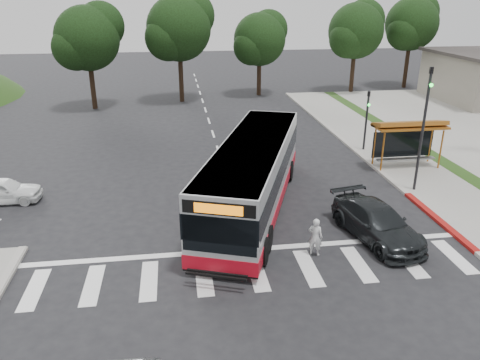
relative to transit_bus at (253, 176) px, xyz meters
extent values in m
plane|color=black|center=(-0.77, -0.61, -1.67)|extent=(140.00, 140.00, 0.00)
cube|color=gray|center=(10.23, 7.39, -1.61)|extent=(4.00, 40.00, 0.12)
cube|color=#9E9991|center=(8.23, 7.39, -1.59)|extent=(0.30, 40.00, 0.15)
cube|color=maroon|center=(8.23, -2.61, -1.59)|extent=(0.32, 6.00, 0.15)
cube|color=silver|center=(-0.77, -5.61, -1.66)|extent=(18.00, 2.60, 0.01)
cylinder|color=#A35C1B|center=(8.23, 3.79, -0.40)|extent=(0.10, 0.10, 2.30)
cylinder|color=#A35C1B|center=(11.83, 3.79, -0.40)|extent=(0.10, 0.10, 2.30)
cylinder|color=#A35C1B|center=(8.23, 4.99, -0.40)|extent=(0.10, 0.10, 2.30)
cylinder|color=#A35C1B|center=(11.83, 4.99, -0.40)|extent=(0.10, 0.10, 2.30)
cube|color=#A35C1B|center=(10.03, 4.39, 0.90)|extent=(4.20, 1.60, 0.12)
cube|color=#A35C1B|center=(10.03, 4.44, 1.05)|extent=(4.20, 1.32, 0.51)
cube|color=black|center=(10.03, 4.99, -0.35)|extent=(3.80, 0.06, 1.60)
cube|color=gray|center=(10.03, 4.39, -1.10)|extent=(3.60, 0.40, 0.08)
cylinder|color=black|center=(8.83, 0.89, 1.58)|extent=(0.14, 0.14, 6.50)
imported|color=black|center=(8.83, 0.89, 4.33)|extent=(0.16, 0.20, 1.00)
sphere|color=#19E533|center=(8.83, 0.71, 3.98)|extent=(0.18, 0.18, 0.18)
cylinder|color=black|center=(8.83, 7.89, 0.33)|extent=(0.14, 0.14, 4.00)
imported|color=black|center=(8.83, 7.89, 1.83)|extent=(0.16, 0.20, 1.00)
sphere|color=#19E533|center=(8.83, 7.71, 1.48)|extent=(0.18, 0.18, 0.18)
cylinder|color=black|center=(15.23, 27.39, 0.63)|extent=(0.44, 0.44, 4.40)
sphere|color=black|center=(15.23, 27.39, 4.63)|extent=(5.60, 5.60, 5.60)
sphere|color=black|center=(16.35, 28.23, 5.63)|extent=(4.20, 4.20, 4.20)
sphere|color=black|center=(14.25, 26.69, 3.93)|extent=(3.92, 3.92, 3.92)
cylinder|color=black|center=(22.23, 29.39, 0.75)|extent=(0.44, 0.44, 4.84)
sphere|color=black|center=(22.23, 29.39, 5.15)|extent=(5.60, 5.60, 5.60)
sphere|color=black|center=(23.35, 30.23, 6.25)|extent=(4.20, 4.20, 4.20)
sphere|color=black|center=(21.25, 28.69, 4.38)|extent=(3.92, 3.92, 3.92)
cylinder|color=black|center=(-2.77, 25.39, 0.75)|extent=(0.44, 0.44, 4.84)
sphere|color=black|center=(-2.77, 25.39, 5.15)|extent=(6.00, 6.00, 6.00)
sphere|color=black|center=(-1.57, 26.29, 6.25)|extent=(4.50, 4.50, 4.50)
sphere|color=black|center=(-3.82, 24.64, 4.38)|extent=(4.20, 4.20, 4.20)
cylinder|color=black|center=(5.23, 27.39, 0.31)|extent=(0.44, 0.44, 3.96)
sphere|color=black|center=(5.23, 27.39, 3.91)|extent=(5.20, 5.20, 5.20)
sphere|color=black|center=(6.27, 28.17, 4.81)|extent=(3.90, 3.90, 3.90)
sphere|color=black|center=(4.32, 26.74, 3.28)|extent=(3.64, 3.64, 3.64)
cylinder|color=black|center=(-10.77, 23.39, 0.53)|extent=(0.44, 0.44, 4.40)
sphere|color=black|center=(-10.77, 23.39, 4.53)|extent=(5.60, 5.60, 5.60)
sphere|color=black|center=(-9.65, 24.23, 5.53)|extent=(4.20, 4.20, 4.20)
sphere|color=black|center=(-11.75, 22.69, 3.83)|extent=(3.92, 3.92, 3.92)
imported|color=silver|center=(1.73, -4.67, -0.87)|extent=(0.69, 0.62, 1.60)
imported|color=black|center=(4.72, -3.70, -0.93)|extent=(3.02, 5.37, 1.47)
imported|color=white|center=(-12.25, 2.48, -1.04)|extent=(3.75, 1.59, 1.26)
camera|label=1|loc=(-3.51, -20.44, 8.04)|focal=35.00mm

